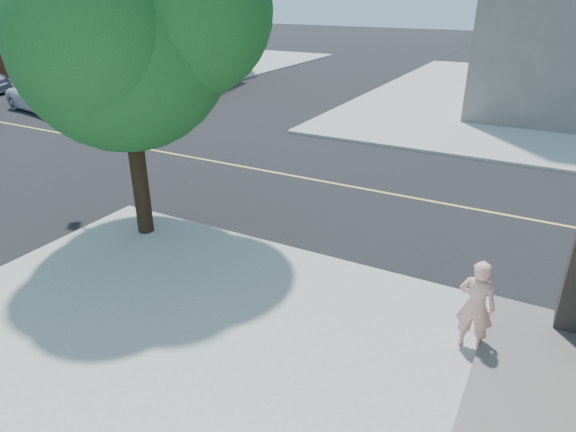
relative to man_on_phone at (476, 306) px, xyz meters
The scene contains 8 objects.
ground 8.48m from the man_on_phone, 168.27° to the left, with size 140.00×140.00×0.00m, color black.
road_ew 10.37m from the man_on_phone, 143.02° to the left, with size 140.00×9.00×0.01m, color black.
road_ns 13.89m from the man_on_phone, behind, with size 9.00×140.00×0.01m, color black.
sidewalk_nw 38.94m from the man_on_phone, 143.40° to the left, with size 26.00×25.00×0.12m, color #A9A9A5.
man_on_phone is the anchor object (origin of this frame).
street_tree 8.69m from the man_on_phone, behind, with size 5.72×5.20×7.60m.
signal_pole 10.78m from the man_on_phone, behind, with size 3.74×0.43×4.23m.
car_a 23.05m from the man_on_phone, 157.42° to the left, with size 2.31×5.02×1.39m, color silver.
Camera 1 is at (8.83, -9.03, 5.53)m, focal length 31.52 mm.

